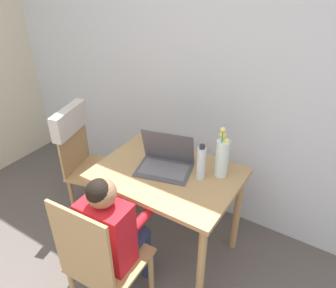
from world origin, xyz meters
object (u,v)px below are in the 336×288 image
object	(u,v)px
chair_occupied	(101,263)
water_bottle	(201,163)
chair_spare	(81,147)
laptop	(166,160)
flower_vase	(222,157)
person_seated	(113,229)

from	to	relation	value
chair_occupied	water_bottle	distance (m)	0.83
chair_spare	water_bottle	bearing A→B (deg)	-103.03
chair_spare	laptop	xyz separation A→B (m)	(0.80, 0.01, 0.15)
chair_spare	flower_vase	world-z (taller)	flower_vase
chair_spare	laptop	world-z (taller)	laptop
chair_occupied	water_bottle	world-z (taller)	water_bottle
chair_spare	flower_vase	xyz separation A→B (m)	(1.14, 0.13, 0.24)
chair_occupied	flower_vase	world-z (taller)	flower_vase
flower_vase	water_bottle	bearing A→B (deg)	-134.72
chair_spare	flower_vase	distance (m)	1.17
flower_vase	water_bottle	distance (m)	0.14
person_seated	laptop	xyz separation A→B (m)	(0.01, 0.55, 0.17)
chair_occupied	person_seated	size ratio (longest dim) A/B	0.93
flower_vase	laptop	bearing A→B (deg)	-160.65
person_seated	water_bottle	world-z (taller)	person_seated
person_seated	laptop	world-z (taller)	person_seated
laptop	water_bottle	bearing A→B (deg)	-9.25
chair_occupied	person_seated	xyz separation A→B (m)	(-0.01, 0.13, 0.15)
chair_occupied	laptop	bearing A→B (deg)	-93.02
person_seated	flower_vase	size ratio (longest dim) A/B	2.82
chair_occupied	flower_vase	xyz separation A→B (m)	(0.35, 0.80, 0.39)
chair_occupied	person_seated	distance (m)	0.20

